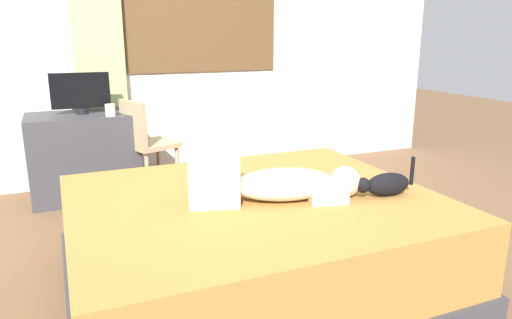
# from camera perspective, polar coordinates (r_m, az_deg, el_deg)

# --- Properties ---
(ground_plane) EXTENTS (16.00, 16.00, 0.00)m
(ground_plane) POSITION_cam_1_polar(r_m,az_deg,el_deg) (2.80, -0.74, -15.16)
(ground_plane) COLOR brown
(back_wall_with_window) EXTENTS (6.40, 0.14, 2.90)m
(back_wall_with_window) POSITION_cam_1_polar(r_m,az_deg,el_deg) (4.75, -12.25, 15.20)
(back_wall_with_window) COLOR silver
(back_wall_with_window) RESTS_ON ground
(bed) EXTENTS (2.02, 1.72, 0.54)m
(bed) POSITION_cam_1_polar(r_m,az_deg,el_deg) (2.72, -0.29, -9.84)
(bed) COLOR #38383D
(bed) RESTS_ON ground
(person_lying) EXTENTS (0.94, 0.47, 0.34)m
(person_lying) POSITION_cam_1_polar(r_m,az_deg,el_deg) (2.52, 1.25, -2.49)
(person_lying) COLOR silver
(person_lying) RESTS_ON bed
(cat) EXTENTS (0.36, 0.14, 0.21)m
(cat) POSITION_cam_1_polar(r_m,az_deg,el_deg) (2.69, 15.31, -2.90)
(cat) COLOR black
(cat) RESTS_ON bed
(desk) EXTENTS (0.90, 0.56, 0.74)m
(desk) POSITION_cam_1_polar(r_m,az_deg,el_deg) (4.39, -19.95, 0.42)
(desk) COLOR #38383D
(desk) RESTS_ON ground
(tv_monitor) EXTENTS (0.48, 0.10, 0.35)m
(tv_monitor) POSITION_cam_1_polar(r_m,az_deg,el_deg) (4.29, -20.43, 7.58)
(tv_monitor) COLOR black
(tv_monitor) RESTS_ON desk
(cup) EXTENTS (0.08, 0.08, 0.10)m
(cup) POSITION_cam_1_polar(r_m,az_deg,el_deg) (4.12, -17.19, 5.72)
(cup) COLOR white
(cup) RESTS_ON desk
(chair_by_desk) EXTENTS (0.49, 0.49, 0.86)m
(chair_by_desk) POSITION_cam_1_polar(r_m,az_deg,el_deg) (4.21, -13.31, 2.27)
(chair_by_desk) COLOR tan
(chair_by_desk) RESTS_ON ground
(curtain_left) EXTENTS (0.44, 0.06, 2.48)m
(curtain_left) POSITION_cam_1_polar(r_m,az_deg,el_deg) (4.56, -18.44, 12.14)
(curtain_left) COLOR #ADCC75
(curtain_left) RESTS_ON ground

